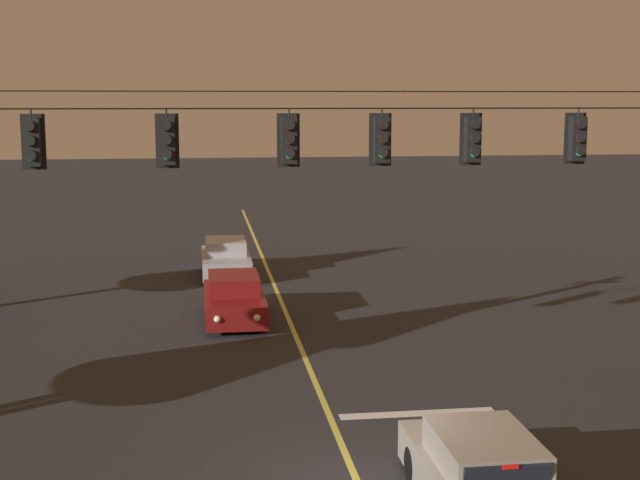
{
  "coord_description": "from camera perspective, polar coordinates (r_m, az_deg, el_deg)",
  "views": [
    {
      "loc": [
        -2.69,
        -14.55,
        6.69
      ],
      "look_at": [
        0.0,
        5.07,
        3.58
      ],
      "focal_mm": 50.35,
      "sensor_mm": 36.0,
      "label": 1
    }
  ],
  "objects": [
    {
      "name": "traffic_light_right_inner",
      "position": [
        19.01,
        3.94,
        6.37
      ],
      "size": [
        0.48,
        0.41,
        1.22
      ],
      "color": "black"
    },
    {
      "name": "car_oncoming_lead",
      "position": [
        27.62,
        -5.49,
        -3.74
      ],
      "size": [
        1.8,
        4.42,
        1.39
      ],
      "color": "maroon",
      "rests_on": "ground"
    },
    {
      "name": "lane_centre_stripe",
      "position": [
        25.65,
        -1.52,
        -6.18
      ],
      "size": [
        0.14,
        60.0,
        0.01
      ],
      "primitive_type": "cube",
      "color": "#D1C64C",
      "rests_on": "ground"
    },
    {
      "name": "traffic_light_centre",
      "position": [
        18.72,
        -1.98,
        6.35
      ],
      "size": [
        0.48,
        0.41,
        1.22
      ],
      "color": "black"
    },
    {
      "name": "traffic_light_rightmost",
      "position": [
        19.51,
        9.69,
        6.33
      ],
      "size": [
        0.48,
        0.41,
        1.22
      ],
      "color": "black"
    },
    {
      "name": "traffic_light_far_right",
      "position": [
        20.34,
        16.06,
        6.22
      ],
      "size": [
        0.48,
        0.41,
        1.22
      ],
      "color": "black"
    },
    {
      "name": "car_waiting_near_lane",
      "position": [
        15.23,
        10.27,
        -14.57
      ],
      "size": [
        1.8,
        4.33,
        1.39
      ],
      "color": "gray",
      "rests_on": "ground"
    },
    {
      "name": "car_oncoming_trailing",
      "position": [
        34.54,
        -6.01,
        -1.19
      ],
      "size": [
        1.8,
        4.42,
        1.39
      ],
      "color": "#A5A5AD",
      "rests_on": "ground"
    },
    {
      "name": "traffic_light_left_inner",
      "position": [
        18.63,
        -9.7,
        6.22
      ],
      "size": [
        0.48,
        0.41,
        1.22
      ],
      "color": "black"
    },
    {
      "name": "stop_bar_paint",
      "position": [
        19.76,
        6.21,
        -10.9
      ],
      "size": [
        3.4,
        0.36,
        0.01
      ],
      "primitive_type": "cube",
      "color": "silver",
      "rests_on": "ground"
    },
    {
      "name": "traffic_light_leftmost",
      "position": [
        18.9,
        -17.83,
        5.96
      ],
      "size": [
        0.48,
        0.41,
        1.22
      ],
      "color": "black"
    },
    {
      "name": "signal_span_assembly",
      "position": [
        18.99,
        0.41,
        1.11
      ],
      "size": [
        17.88,
        0.32,
        7.9
      ],
      "color": "#2D2116",
      "rests_on": "ground"
    }
  ]
}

